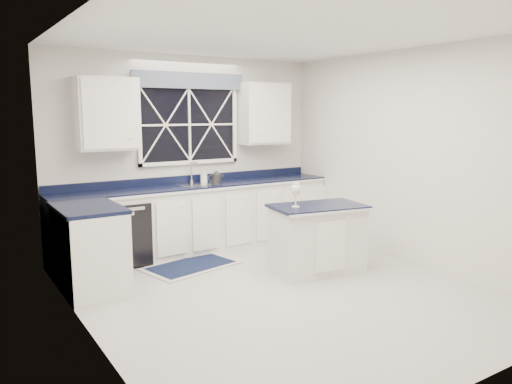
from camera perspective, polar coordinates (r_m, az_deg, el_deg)
ground at (r=5.50m, az=2.81°, el=-11.35°), size 4.50×4.50×0.00m
back_wall at (r=7.12m, az=-7.72°, el=4.42°), size 4.00×0.10×2.70m
base_cabinets at (r=6.70m, az=-8.43°, el=-3.67°), size 3.99×1.60×0.90m
countertop at (r=6.90m, az=-6.59°, el=0.70°), size 3.98×0.64×0.04m
dishwasher at (r=6.60m, az=-15.13°, el=-4.46°), size 0.60×0.58×0.82m
window at (r=7.06m, az=-7.64°, el=8.28°), size 1.65×0.09×1.26m
upper_cabinets at (r=6.95m, az=-7.22°, el=8.86°), size 3.10×0.34×0.90m
faucet at (r=7.05m, az=-7.31°, el=2.33°), size 0.05×0.20×0.30m
island at (r=6.10m, az=7.01°, el=-5.26°), size 1.20×0.84×0.82m
rug at (r=6.40m, az=-7.44°, el=-8.35°), size 1.26×0.92×0.02m
kettle at (r=7.06m, az=-4.55°, el=1.73°), size 0.24×0.16×0.17m
wine_glass at (r=5.84m, az=4.58°, el=0.19°), size 0.12×0.12×0.29m
soap_bottle at (r=7.07m, az=-6.00°, el=1.85°), size 0.11×0.11×0.19m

